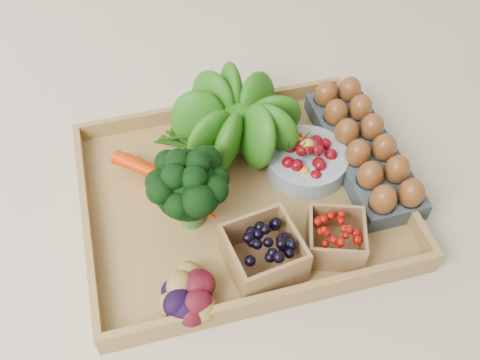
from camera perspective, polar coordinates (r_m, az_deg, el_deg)
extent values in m
plane|color=beige|center=(0.98, 0.00, -2.22)|extent=(4.00, 4.00, 0.00)
cube|color=#A68145|center=(0.97, 0.00, -1.96)|extent=(0.55, 0.45, 0.01)
sphere|color=#1C450A|center=(0.99, -0.08, 7.08)|extent=(0.16, 0.16, 0.16)
cylinder|color=#8C9EA5|center=(1.00, 7.09, 1.99)|extent=(0.15, 0.15, 0.04)
cube|color=#3B444C|center=(1.03, 12.87, 2.93)|extent=(0.11, 0.32, 0.04)
cube|color=black|center=(0.85, 2.51, -7.78)|extent=(0.13, 0.13, 0.08)
cube|color=#780A05|center=(0.89, 10.17, -6.07)|extent=(0.12, 0.12, 0.06)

